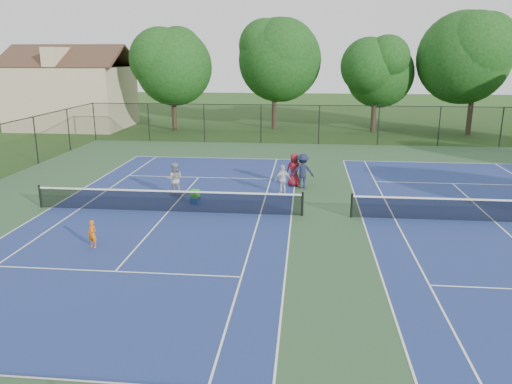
# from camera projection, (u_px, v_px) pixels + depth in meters

# --- Properties ---
(ground) EXTENTS (140.00, 140.00, 0.00)m
(ground) POSITION_uv_depth(u_px,v_px,m) (326.00, 217.00, 21.56)
(ground) COLOR #234716
(ground) RESTS_ON ground
(court_pad) EXTENTS (36.00, 36.00, 0.01)m
(court_pad) POSITION_uv_depth(u_px,v_px,m) (326.00, 217.00, 21.56)
(court_pad) COLOR #325935
(court_pad) RESTS_ON ground
(tennis_court_left) EXTENTS (12.00, 23.83, 1.07)m
(tennis_court_left) POSITION_uv_depth(u_px,v_px,m) (168.00, 210.00, 22.22)
(tennis_court_left) COLOR navy
(tennis_court_left) RESTS_ON ground
(tennis_court_right) EXTENTS (12.00, 23.83, 1.07)m
(tennis_court_right) POSITION_uv_depth(u_px,v_px,m) (495.00, 220.00, 20.86)
(tennis_court_right) COLOR navy
(tennis_court_right) RESTS_ON ground
(perimeter_fence) EXTENTS (36.08, 36.08, 3.02)m
(perimeter_fence) POSITION_uv_depth(u_px,v_px,m) (328.00, 181.00, 21.14)
(perimeter_fence) COLOR black
(perimeter_fence) RESTS_ON ground
(tree_back_a) EXTENTS (6.80, 6.80, 9.15)m
(tree_back_a) POSITION_uv_depth(u_px,v_px,m) (172.00, 63.00, 44.22)
(tree_back_a) COLOR #2D2116
(tree_back_a) RESTS_ON ground
(tree_back_b) EXTENTS (7.60, 7.60, 10.03)m
(tree_back_b) POSITION_uv_depth(u_px,v_px,m) (275.00, 56.00, 45.11)
(tree_back_b) COLOR #2D2116
(tree_back_b) RESTS_ON ground
(tree_back_c) EXTENTS (6.00, 6.00, 8.40)m
(tree_back_c) POSITION_uv_depth(u_px,v_px,m) (376.00, 69.00, 43.58)
(tree_back_c) COLOR #2D2116
(tree_back_c) RESTS_ON ground
(tree_back_d) EXTENTS (7.80, 7.80, 10.37)m
(tree_back_d) POSITION_uv_depth(u_px,v_px,m) (477.00, 53.00, 41.48)
(tree_back_d) COLOR #2D2116
(tree_back_d) RESTS_ON ground
(clapboard_house) EXTENTS (10.80, 8.10, 7.65)m
(clapboard_house) POSITION_uv_depth(u_px,v_px,m) (72.00, 95.00, 46.93)
(clapboard_house) COLOR tan
(clapboard_house) RESTS_ON ground
(child_player) EXTENTS (0.43, 0.36, 1.02)m
(child_player) POSITION_uv_depth(u_px,v_px,m) (92.00, 234.00, 18.02)
(child_player) COLOR orange
(child_player) RESTS_ON ground
(instructor) EXTENTS (0.88, 0.73, 1.66)m
(instructor) POSITION_uv_depth(u_px,v_px,m) (175.00, 179.00, 24.55)
(instructor) COLOR #98989B
(instructor) RESTS_ON ground
(bystander_a) EXTENTS (0.94, 0.75, 1.49)m
(bystander_a) POSITION_uv_depth(u_px,v_px,m) (283.00, 180.00, 24.83)
(bystander_a) COLOR silver
(bystander_a) RESTS_ON ground
(bystander_b) EXTENTS (1.18, 0.68, 1.82)m
(bystander_b) POSITION_uv_depth(u_px,v_px,m) (303.00, 171.00, 25.91)
(bystander_b) COLOR #1A1D39
(bystander_b) RESTS_ON ground
(bystander_c) EXTENTS (0.93, 0.68, 1.76)m
(bystander_c) POSITION_uv_depth(u_px,v_px,m) (294.00, 170.00, 26.31)
(bystander_c) COLOR maroon
(bystander_c) RESTS_ON ground
(ball_crate) EXTENTS (0.48, 0.43, 0.31)m
(ball_crate) POSITION_uv_depth(u_px,v_px,m) (195.00, 201.00, 23.35)
(ball_crate) COLOR navy
(ball_crate) RESTS_ON ground
(ball_hopper) EXTENTS (0.42, 0.39, 0.38)m
(ball_hopper) POSITION_uv_depth(u_px,v_px,m) (195.00, 194.00, 23.26)
(ball_hopper) COLOR green
(ball_hopper) RESTS_ON ball_crate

